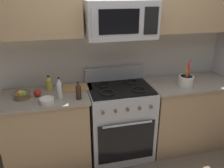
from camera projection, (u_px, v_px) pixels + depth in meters
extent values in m
cube|color=beige|center=(113.00, 49.00, 2.93)|extent=(8.00, 0.10, 2.60)
cube|color=tan|center=(48.00, 132.00, 2.73)|extent=(0.93, 0.56, 0.88)
cube|color=gray|center=(44.00, 97.00, 2.56)|extent=(0.97, 0.60, 0.03)
cube|color=#B2B5BA|center=(120.00, 122.00, 2.91)|extent=(0.76, 0.60, 0.91)
cube|color=black|center=(127.00, 142.00, 2.67)|extent=(0.67, 0.01, 0.51)
cylinder|color=#B2B5BA|center=(128.00, 124.00, 2.56)|extent=(0.57, 0.02, 0.02)
cube|color=black|center=(120.00, 88.00, 2.74)|extent=(0.73, 0.54, 0.02)
cube|color=#B2B5BA|center=(114.00, 74.00, 2.95)|extent=(0.76, 0.06, 0.18)
torus|color=black|center=(107.00, 93.00, 2.58)|extent=(0.17, 0.17, 0.02)
torus|color=black|center=(138.00, 90.00, 2.66)|extent=(0.17, 0.17, 0.02)
torus|color=black|center=(103.00, 84.00, 2.81)|extent=(0.17, 0.17, 0.02)
torus|color=black|center=(131.00, 82.00, 2.89)|extent=(0.17, 0.17, 0.02)
cylinder|color=#4C4C51|center=(103.00, 113.00, 2.45)|extent=(0.04, 0.02, 0.04)
cylinder|color=#4C4C51|center=(115.00, 111.00, 2.48)|extent=(0.04, 0.02, 0.04)
cylinder|color=#4C4C51|center=(128.00, 110.00, 2.51)|extent=(0.04, 0.02, 0.04)
cylinder|color=#4C4C51|center=(140.00, 108.00, 2.54)|extent=(0.04, 0.02, 0.04)
cylinder|color=#4C4C51|center=(151.00, 107.00, 2.57)|extent=(0.04, 0.02, 0.04)
cube|color=tan|center=(185.00, 114.00, 3.12)|extent=(1.01, 0.56, 0.88)
cube|color=gray|center=(189.00, 83.00, 2.95)|extent=(1.05, 0.60, 0.03)
cube|color=#B2B5BA|center=(120.00, 19.00, 2.47)|extent=(0.75, 0.40, 0.39)
cube|color=black|center=(119.00, 22.00, 2.28)|extent=(0.41, 0.01, 0.24)
cube|color=black|center=(151.00, 21.00, 2.35)|extent=(0.15, 0.01, 0.27)
cylinder|color=#B2B5BA|center=(93.00, 23.00, 2.19)|extent=(0.02, 0.02, 0.27)
cylinder|color=white|center=(186.00, 81.00, 2.80)|extent=(0.18, 0.18, 0.13)
cylinder|color=black|center=(186.00, 80.00, 2.80)|extent=(0.15, 0.15, 0.11)
cylinder|color=red|center=(187.00, 72.00, 2.76)|extent=(0.08, 0.04, 0.31)
cylinder|color=red|center=(189.00, 74.00, 2.76)|extent=(0.04, 0.04, 0.26)
cylinder|color=orange|center=(187.00, 75.00, 2.76)|extent=(0.05, 0.03, 0.24)
cone|color=brown|center=(22.00, 95.00, 2.50)|extent=(0.19, 0.19, 0.06)
torus|color=brown|center=(21.00, 93.00, 2.48)|extent=(0.19, 0.19, 0.01)
sphere|color=red|center=(22.00, 93.00, 2.49)|extent=(0.07, 0.07, 0.07)
sphere|color=orange|center=(20.00, 94.00, 2.48)|extent=(0.07, 0.07, 0.07)
sphere|color=yellow|center=(21.00, 93.00, 2.48)|extent=(0.07, 0.07, 0.07)
sphere|color=#9EB74C|center=(23.00, 93.00, 2.48)|extent=(0.07, 0.07, 0.07)
sphere|color=red|center=(37.00, 93.00, 2.53)|extent=(0.08, 0.08, 0.08)
cube|color=tan|center=(77.00, 87.00, 2.76)|extent=(0.35, 0.25, 0.02)
cylinder|color=#382314|center=(79.00, 93.00, 2.46)|extent=(0.06, 0.06, 0.14)
cone|color=#382314|center=(78.00, 85.00, 2.42)|extent=(0.05, 0.05, 0.04)
cylinder|color=black|center=(78.00, 82.00, 2.41)|extent=(0.02, 0.02, 0.01)
cylinder|color=silver|center=(60.00, 91.00, 2.45)|extent=(0.05, 0.05, 0.18)
cone|color=silver|center=(59.00, 81.00, 2.41)|extent=(0.05, 0.05, 0.05)
cylinder|color=black|center=(58.00, 78.00, 2.40)|extent=(0.02, 0.02, 0.01)
cylinder|color=gold|center=(49.00, 85.00, 2.69)|extent=(0.07, 0.07, 0.13)
cone|color=gold|center=(48.00, 78.00, 2.66)|extent=(0.06, 0.06, 0.04)
cylinder|color=black|center=(48.00, 76.00, 2.65)|extent=(0.03, 0.03, 0.01)
cylinder|color=white|center=(47.00, 101.00, 2.38)|extent=(0.15, 0.15, 0.05)
torus|color=white|center=(47.00, 99.00, 2.37)|extent=(0.15, 0.15, 0.01)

